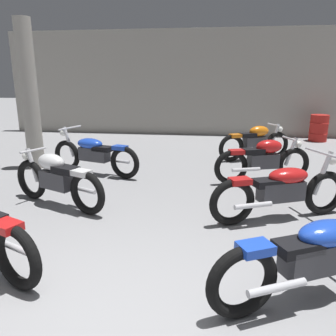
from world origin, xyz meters
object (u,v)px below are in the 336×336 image
Objects in this scene: motorcycle_left_row_2 at (94,153)px; motorcycle_right_row_3 at (255,142)px; support_pillar at (30,96)px; motorcycle_right_row_1 at (282,190)px; motorcycle_left_row_1 at (57,178)px; motorcycle_right_row_2 at (264,160)px; oil_drum at (319,128)px; motorcycle_right_row_0 at (318,255)px.

motorcycle_right_row_3 is (3.52, 1.80, 0.01)m from motorcycle_left_row_2.
support_pillar is 1.52× the size of motorcycle_left_row_2.
motorcycle_left_row_1 is at bearing 178.89° from motorcycle_right_row_1.
motorcycle_left_row_1 is 5.01m from motorcycle_right_row_3.
motorcycle_right_row_3 is (0.06, 1.91, 0.00)m from motorcycle_right_row_2.
motorcycle_left_row_2 reaches higher than motorcycle_right_row_2.
motorcycle_left_row_2 is 3.95m from motorcycle_right_row_1.
motorcycle_right_row_3 is at bearing 46.27° from motorcycle_left_row_1.
motorcycle_right_row_3 is 2.14× the size of oil_drum.
support_pillar reaches higher than motorcycle_left_row_1.
motorcycle_right_row_0 is 2.34× the size of oil_drum.
motorcycle_right_row_1 is at bearing -90.75° from motorcycle_right_row_3.
motorcycle_left_row_2 is 3.46m from motorcycle_right_row_2.
motorcycle_right_row_0 reaches higher than oil_drum.
motorcycle_left_row_1 is 3.42m from motorcycle_right_row_1.
motorcycle_right_row_2 is at bearing 89.72° from motorcycle_right_row_0.
motorcycle_left_row_2 is at bearing 91.66° from motorcycle_left_row_1.
motorcycle_right_row_0 reaches higher than motorcycle_left_row_1.
motorcycle_right_row_1 is (3.42, -0.07, -0.01)m from motorcycle_left_row_1.
motorcycle_left_row_2 is at bearing 132.91° from motorcycle_right_row_0.
support_pillar is 1.76× the size of motorcycle_right_row_3.
motorcycle_left_row_1 and motorcycle_right_row_3 have the same top height.
motorcycle_left_row_2 and motorcycle_right_row_1 have the same top height.
motorcycle_right_row_1 reaches higher than motorcycle_right_row_3.
support_pillar is at bearing 174.74° from motorcycle_right_row_2.
motorcycle_right_row_2 is (4.97, -0.46, -1.14)m from support_pillar.
motorcycle_right_row_2 is at bearing -91.67° from motorcycle_right_row_3.
motorcycle_left_row_1 is at bearing -133.73° from motorcycle_right_row_3.
support_pillar is 5.12m from motorcycle_right_row_2.
motorcycle_right_row_2 is at bearing -1.85° from motorcycle_left_row_2.
motorcycle_right_row_3 reaches higher than oil_drum.
motorcycle_left_row_2 is at bearing 178.15° from motorcycle_right_row_2.
support_pillar is 1.57× the size of motorcycle_right_row_1.
motorcycle_left_row_2 is (-0.05, 1.82, -0.01)m from motorcycle_left_row_1.
motorcycle_left_row_1 reaches higher than oil_drum.
motorcycle_left_row_2 is 7.47m from oil_drum.
support_pillar is 1.93m from motorcycle_left_row_2.
motorcycle_left_row_1 is 0.97× the size of motorcycle_right_row_2.
motorcycle_right_row_0 is at bearing -47.09° from motorcycle_left_row_2.
motorcycle_right_row_0 is 1.82m from motorcycle_right_row_1.
motorcycle_right_row_3 is (0.05, 3.69, 0.01)m from motorcycle_right_row_1.
motorcycle_left_row_2 is at bearing -152.92° from motorcycle_right_row_3.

